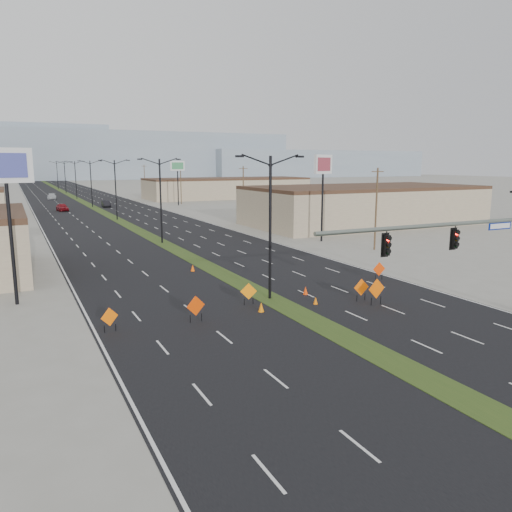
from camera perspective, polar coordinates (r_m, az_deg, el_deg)
name	(u,v)px	position (r m, az deg, el deg)	size (l,w,h in m)	color
ground	(381,357)	(26.16, 14.13, -11.08)	(600.00, 600.00, 0.00)	gray
road_surface	(90,206)	(119.84, -18.45, 5.49)	(25.00, 400.00, 0.02)	black
median_strip	(90,206)	(119.84, -18.45, 5.49)	(2.00, 400.00, 0.04)	#264217
building_se_near	(363,206)	(81.01, 12.16, 5.56)	(36.00, 18.00, 5.50)	tan
building_se_far	(227,189)	(139.46, -3.33, 7.68)	(44.00, 16.00, 5.00)	tan
mesa_center	(109,156)	(323.31, -16.45, 10.95)	(220.00, 50.00, 28.00)	#8392A2
mesa_east	(312,164)	(365.40, 6.43, 10.44)	(160.00, 50.00, 18.00)	#8392A2
signal_mast	(477,244)	(32.26, 23.91, 1.25)	(16.30, 0.60, 8.00)	slate
streetlight_0	(270,223)	(34.58, 1.63, 3.77)	(5.15, 0.24, 10.02)	black
streetlight_1	(161,198)	(60.68, -10.84, 6.52)	(5.15, 0.24, 10.02)	black
streetlight_2	(116,188)	(87.95, -15.75, 7.52)	(5.15, 0.24, 10.02)	black
streetlight_3	(91,182)	(115.57, -18.33, 8.02)	(5.15, 0.24, 10.02)	black
streetlight_4	(76,179)	(143.34, -19.92, 8.32)	(5.15, 0.24, 10.02)	black
streetlight_5	(65,176)	(171.19, -20.99, 8.52)	(5.15, 0.24, 10.02)	black
streetlight_6	(57,174)	(199.07, -21.76, 8.66)	(5.15, 0.24, 10.02)	black
utility_pole_0	(376,208)	(56.58, 13.57, 5.38)	(1.60, 0.20, 9.00)	#4C3823
utility_pole_1	(243,192)	(86.39, -1.46, 7.37)	(1.60, 0.20, 9.00)	#4C3823
utility_pole_2	(181,184)	(119.06, -8.58, 8.14)	(1.60, 0.20, 9.00)	#4C3823
utility_pole_3	(145,180)	(152.77, -12.62, 8.52)	(1.60, 0.20, 9.00)	#4C3823
car_left	(62,207)	(107.75, -21.27, 5.21)	(1.82, 4.53, 1.54)	maroon
car_mid	(106,204)	(114.74, -16.77, 5.74)	(1.52, 4.36, 1.44)	black
car_far	(52,196)	(144.45, -22.31, 6.32)	(2.10, 5.17, 1.50)	#B6BAC1
construction_sign_0	(110,318)	(29.77, -16.39, -6.80)	(1.03, 0.42, 1.45)	#FF6405
construction_sign_1	(249,292)	(33.93, -0.85, -4.15)	(1.09, 0.39, 1.51)	orange
construction_sign_2	(196,307)	(30.46, -6.90, -5.78)	(1.23, 0.27, 1.66)	#D83B04
construction_sign_3	(377,289)	(34.82, 13.61, -3.74)	(1.37, 0.11, 1.83)	#EB5904
construction_sign_4	(361,288)	(35.61, 11.94, -3.60)	(1.19, 0.11, 1.58)	#EC5C04
construction_sign_5	(379,270)	(42.15, 13.89, -1.53)	(1.15, 0.15, 1.53)	#E03804
cone_0	(261,307)	(32.45, 0.59, -5.86)	(0.40, 0.40, 0.66)	orange
cone_1	(316,301)	(34.42, 6.83, -5.09)	(0.32, 0.32, 0.53)	orange
cone_2	(305,291)	(36.81, 5.68, -3.96)	(0.37, 0.37, 0.62)	#F03C05
cone_3	(193,268)	(44.79, -7.25, -1.36)	(0.37, 0.37, 0.62)	#F95705
pole_sign_west	(6,177)	(36.78, -26.70, 8.10)	(3.43, 1.03, 10.50)	black
pole_sign_east_near	(323,170)	(61.53, 7.68, 9.67)	(3.29, 1.66, 10.51)	black
pole_sign_east_far	(177,169)	(115.42, -8.97, 9.79)	(3.27, 0.73, 9.97)	black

